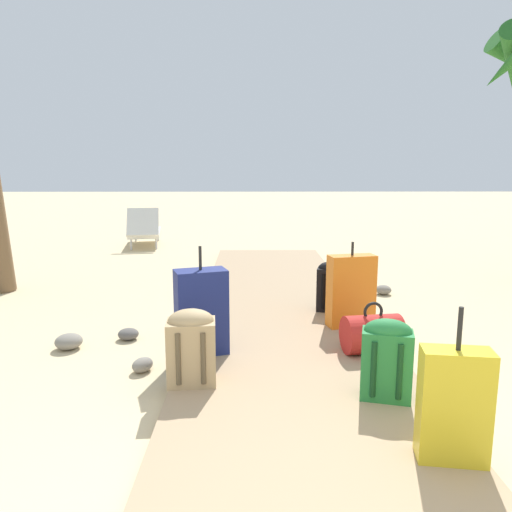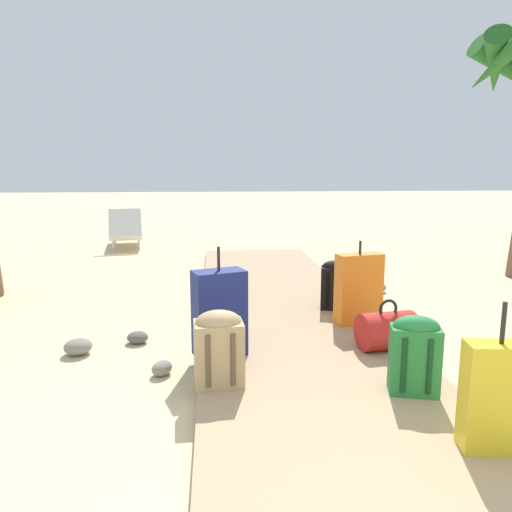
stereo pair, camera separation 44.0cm
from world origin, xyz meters
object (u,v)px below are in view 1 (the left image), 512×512
(lounge_chair, at_px, (145,230))
(suitcase_yellow, at_px, (454,405))
(backpack_tan, at_px, (191,345))
(backpack_black, at_px, (331,285))
(backpack_green, at_px, (387,357))
(duffel_bag_red, at_px, (372,334))
(suitcase_orange, at_px, (351,291))
(suitcase_navy, at_px, (201,312))

(lounge_chair, bearing_deg, suitcase_yellow, -67.22)
(backpack_tan, xyz_separation_m, lounge_chair, (-1.74, 6.62, -0.03))
(backpack_black, bearing_deg, backpack_green, -89.08)
(duffel_bag_red, bearing_deg, backpack_green, -97.98)
(backpack_black, relative_size, suitcase_orange, 0.65)
(backpack_black, height_order, backpack_tan, backpack_tan)
(backpack_black, bearing_deg, duffel_bag_red, -83.13)
(backpack_green, bearing_deg, suitcase_yellow, -77.49)
(suitcase_navy, bearing_deg, lounge_chair, 106.14)
(suitcase_yellow, relative_size, duffel_bag_red, 1.62)
(suitcase_yellow, xyz_separation_m, backpack_tan, (-1.43, 0.92, -0.02))
(suitcase_navy, xyz_separation_m, lounge_chair, (-1.75, 6.06, -0.10))
(suitcase_yellow, bearing_deg, backpack_tan, 147.17)
(suitcase_yellow, xyz_separation_m, duffel_bag_red, (-0.04, 1.47, -0.14))
(suitcase_navy, height_order, lounge_chair, suitcase_navy)
(backpack_black, height_order, suitcase_orange, suitcase_orange)
(suitcase_yellow, relative_size, backpack_tan, 1.53)
(suitcase_yellow, xyz_separation_m, suitcase_orange, (-0.07, 2.16, 0.04))
(suitcase_orange, bearing_deg, backpack_tan, -137.60)
(backpack_green, relative_size, suitcase_navy, 0.61)
(suitcase_yellow, distance_m, suitcase_orange, 2.16)
(suitcase_yellow, height_order, backpack_green, suitcase_yellow)
(backpack_green, xyz_separation_m, backpack_black, (-0.03, 1.98, -0.01))
(backpack_tan, bearing_deg, suitcase_yellow, -32.83)
(duffel_bag_red, bearing_deg, backpack_black, 96.87)
(backpack_tan, bearing_deg, backpack_green, -10.89)
(backpack_tan, distance_m, suitcase_navy, 0.56)
(backpack_tan, height_order, suitcase_orange, suitcase_orange)
(backpack_green, height_order, backpack_tan, backpack_green)
(suitcase_orange, xyz_separation_m, lounge_chair, (-3.09, 5.39, -0.09))
(suitcase_yellow, bearing_deg, lounge_chair, 112.78)
(backpack_black, height_order, suitcase_navy, suitcase_navy)
(suitcase_yellow, height_order, suitcase_navy, suitcase_navy)
(backpack_black, relative_size, lounge_chair, 0.33)
(suitcase_navy, relative_size, suitcase_orange, 1.09)
(suitcase_yellow, distance_m, duffel_bag_red, 1.48)
(backpack_green, bearing_deg, backpack_black, 90.92)
(backpack_green, height_order, lounge_chair, lounge_chair)
(suitcase_navy, distance_m, suitcase_orange, 1.50)
(backpack_black, relative_size, suitcase_navy, 0.60)
(lounge_chair, bearing_deg, backpack_green, -66.28)
(backpack_tan, distance_m, lounge_chair, 6.85)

